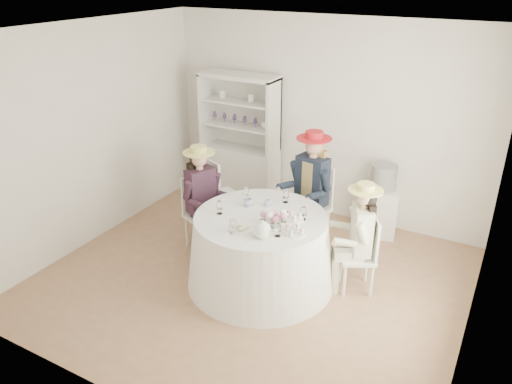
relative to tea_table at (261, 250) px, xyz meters
The scene contains 23 objects.
ground 0.42m from the tea_table, behind, with size 4.50×4.50×0.00m, color #8D6446.
ceiling 2.29m from the tea_table, behind, with size 4.50×4.50×0.00m, color white.
wall_back 2.20m from the tea_table, 93.04° to the left, with size 4.50×4.50×0.00m, color silver.
wall_front 2.23m from the tea_table, 93.00° to the right, with size 4.50×4.50×0.00m, color silver.
wall_left 2.54m from the tea_table, behind, with size 4.50×4.50×0.00m, color silver.
wall_right 2.34m from the tea_table, ahead, with size 4.50×4.50×0.00m, color silver.
tea_table is the anchor object (origin of this frame).
hutch 2.18m from the tea_table, 126.15° to the left, with size 1.20×0.62×1.90m.
side_table 1.93m from the tea_table, 64.35° to the left, with size 0.41×0.41×0.64m, color silver.
hatbox 1.97m from the tea_table, 64.35° to the left, with size 0.32×0.32×0.32m, color black.
guest_left 1.10m from the tea_table, 161.66° to the left, with size 0.56×0.51×1.33m.
guest_mid 1.13m from the tea_table, 82.77° to the left, with size 0.56×0.60×1.49m.
guest_right 1.08m from the tea_table, 21.52° to the left, with size 0.54×0.49×1.26m.
spare_chair 1.25m from the tea_table, 144.30° to the left, with size 0.57×0.57×1.06m.
teacup_a 0.54m from the tea_table, 147.59° to the left, with size 0.10×0.10×0.08m, color white.
teacup_b 0.52m from the tea_table, 103.25° to the left, with size 0.07×0.07×0.07m, color white.
teacup_c 0.52m from the tea_table, 17.49° to the left, with size 0.09×0.09×0.07m, color white.
flower_bowl 0.50m from the tea_table, 27.86° to the right, with size 0.22×0.22×0.05m, color white.
flower_arrangement 0.55m from the tea_table, 21.43° to the right, with size 0.19×0.20×0.07m.
table_teapot 0.66m from the tea_table, 59.83° to the right, with size 0.25×0.18×0.19m.
sandwich_plate 0.55m from the tea_table, 97.13° to the right, with size 0.25×0.25×0.06m.
cupcake_stand 0.69m from the tea_table, 18.66° to the right, with size 0.23×0.23×0.22m.
stemware_set 0.49m from the tea_table, 41.19° to the right, with size 0.92×0.96×0.15m.
Camera 1 is at (2.33, -4.12, 3.26)m, focal length 35.00 mm.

